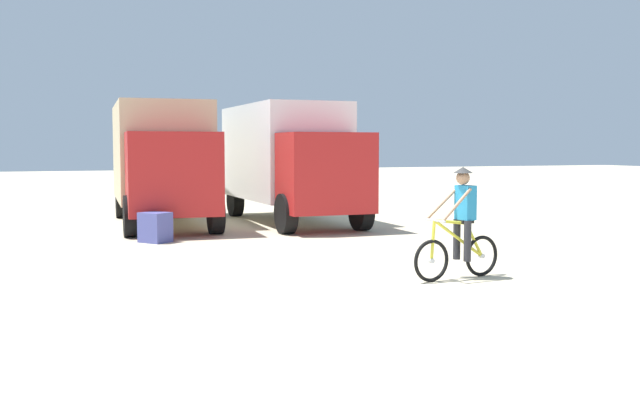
{
  "coord_description": "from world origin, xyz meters",
  "views": [
    {
      "loc": [
        -4.65,
        -9.41,
        2.13
      ],
      "look_at": [
        0.51,
        3.76,
        1.1
      ],
      "focal_mm": 40.51,
      "sensor_mm": 36.0,
      "label": 1
    }
  ],
  "objects_px": {
    "box_truck_avon_van": "(290,157)",
    "cyclist_orange_shirt": "(460,227)",
    "supply_crate": "(155,227)",
    "box_truck_tan_camper": "(162,157)"
  },
  "relations": [
    {
      "from": "box_truck_avon_van",
      "to": "cyclist_orange_shirt",
      "type": "height_order",
      "value": "box_truck_avon_van"
    },
    {
      "from": "box_truck_avon_van",
      "to": "supply_crate",
      "type": "bearing_deg",
      "value": -143.72
    },
    {
      "from": "box_truck_avon_van",
      "to": "supply_crate",
      "type": "relative_size",
      "value": 10.0
    },
    {
      "from": "cyclist_orange_shirt",
      "to": "box_truck_tan_camper",
      "type": "bearing_deg",
      "value": 107.01
    },
    {
      "from": "box_truck_avon_van",
      "to": "cyclist_orange_shirt",
      "type": "relative_size",
      "value": 3.71
    },
    {
      "from": "supply_crate",
      "to": "box_truck_avon_van",
      "type": "bearing_deg",
      "value": 36.28
    },
    {
      "from": "box_truck_tan_camper",
      "to": "supply_crate",
      "type": "bearing_deg",
      "value": -101.6
    },
    {
      "from": "cyclist_orange_shirt",
      "to": "supply_crate",
      "type": "distance_m",
      "value": 7.52
    },
    {
      "from": "box_truck_tan_camper",
      "to": "supply_crate",
      "type": "relative_size",
      "value": 10.18
    },
    {
      "from": "box_truck_tan_camper",
      "to": "supply_crate",
      "type": "xyz_separation_m",
      "value": [
        -0.79,
        -3.84,
        -1.54
      ]
    }
  ]
}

